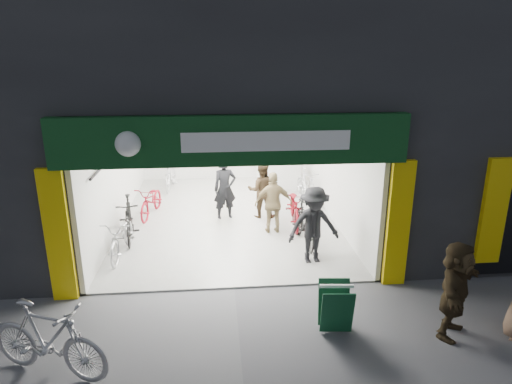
{
  "coord_description": "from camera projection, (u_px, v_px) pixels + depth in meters",
  "views": [
    {
      "loc": [
        -0.32,
        -8.13,
        4.65
      ],
      "look_at": [
        0.57,
        1.5,
        1.55
      ],
      "focal_mm": 32.0,
      "sensor_mm": 36.0,
      "label": 1
    }
  ],
  "objects": [
    {
      "name": "bike_left_front",
      "position": [
        122.0,
        236.0,
        10.47
      ],
      "size": [
        0.76,
        1.86,
        0.96
      ],
      "primitive_type": "imported",
      "rotation": [
        0.0,
        0.0,
        -0.07
      ],
      "color": "#ABAAAF",
      "rests_on": "ground"
    },
    {
      "name": "bike_right_back",
      "position": [
        307.0,
        185.0,
        14.16
      ],
      "size": [
        0.76,
        1.79,
        1.04
      ],
      "primitive_type": "imported",
      "rotation": [
        0.0,
        0.0,
        0.16
      ],
      "color": "silver",
      "rests_on": "ground"
    },
    {
      "name": "bike_left_midfront",
      "position": [
        129.0,
        219.0,
        11.34
      ],
      "size": [
        0.77,
        1.87,
        1.09
      ],
      "primitive_type": "imported",
      "rotation": [
        0.0,
        0.0,
        0.14
      ],
      "color": "black",
      "rests_on": "ground"
    },
    {
      "name": "customer_d",
      "position": [
        274.0,
        203.0,
        11.63
      ],
      "size": [
        0.96,
        0.4,
        1.64
      ],
      "primitive_type": "imported",
      "rotation": [
        0.0,
        0.0,
        3.14
      ],
      "color": "#907B53",
      "rests_on": "ground"
    },
    {
      "name": "ground",
      "position": [
        235.0,
        289.0,
        9.16
      ],
      "size": [
        60.0,
        60.0,
        0.0
      ],
      "primitive_type": "plane",
      "color": "#56565B",
      "rests_on": "ground"
    },
    {
      "name": "bike_right_mid",
      "position": [
        295.0,
        206.0,
        12.31
      ],
      "size": [
        0.86,
        2.03,
        1.04
      ],
      "primitive_type": "imported",
      "rotation": [
        0.0,
        0.0,
        -0.08
      ],
      "color": "maroon",
      "rests_on": "ground"
    },
    {
      "name": "pedestrian_far",
      "position": [
        455.0,
        290.0,
        7.48
      ],
      "size": [
        1.38,
        1.52,
        1.68
      ],
      "primitive_type": "imported",
      "rotation": [
        0.0,
        0.0,
        0.88
      ],
      "color": "#362A18",
      "rests_on": "ground"
    },
    {
      "name": "bike_left_midback",
      "position": [
        151.0,
        201.0,
        12.95
      ],
      "size": [
        0.91,
        1.83,
        0.92
      ],
      "primitive_type": "imported",
      "rotation": [
        0.0,
        0.0,
        -0.18
      ],
      "color": "maroon",
      "rests_on": "ground"
    },
    {
      "name": "bike_left_back",
      "position": [
        170.0,
        174.0,
        15.38
      ],
      "size": [
        0.65,
        1.79,
        1.05
      ],
      "primitive_type": "imported",
      "rotation": [
        0.0,
        0.0,
        -0.09
      ],
      "color": "#BBBCC1",
      "rests_on": "ground"
    },
    {
      "name": "parked_bike",
      "position": [
        48.0,
        340.0,
        6.61
      ],
      "size": [
        2.04,
        1.27,
        1.19
      ],
      "primitive_type": "imported",
      "rotation": [
        0.0,
        0.0,
        1.18
      ],
      "color": "#ADACB1",
      "rests_on": "ground"
    },
    {
      "name": "customer_c",
      "position": [
        314.0,
        226.0,
        9.99
      ],
      "size": [
        1.22,
        0.79,
        1.78
      ],
      "primitive_type": "imported",
      "rotation": [
        0.0,
        0.0,
        0.11
      ],
      "color": "black",
      "rests_on": "ground"
    },
    {
      "name": "building",
      "position": [
        257.0,
        59.0,
        12.65
      ],
      "size": [
        17.0,
        10.27,
        8.0
      ],
      "color": "#232326",
      "rests_on": "ground"
    },
    {
      "name": "bike_right_front",
      "position": [
        304.0,
        224.0,
        11.09
      ],
      "size": [
        0.61,
        1.8,
        1.06
      ],
      "primitive_type": "imported",
      "rotation": [
        0.0,
        0.0,
        0.06
      ],
      "color": "black",
      "rests_on": "ground"
    },
    {
      "name": "customer_b",
      "position": [
        262.0,
        190.0,
        12.72
      ],
      "size": [
        0.83,
        0.67,
        1.62
      ],
      "primitive_type": "imported",
      "rotation": [
        0.0,
        0.0,
        3.07
      ],
      "color": "#372819",
      "rests_on": "ground"
    },
    {
      "name": "customer_a",
      "position": [
        225.0,
        189.0,
        12.6
      ],
      "size": [
        0.74,
        0.58,
        1.77
      ],
      "primitive_type": "imported",
      "rotation": [
        0.0,
        0.0,
        0.27
      ],
      "color": "black",
      "rests_on": "ground"
    },
    {
      "name": "sandwich_board",
      "position": [
        336.0,
        306.0,
        7.7
      ],
      "size": [
        0.59,
        0.6,
        0.84
      ],
      "rotation": [
        0.0,
        0.0,
        -0.09
      ],
      "color": "#0F3E23",
      "rests_on": "ground"
    }
  ]
}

